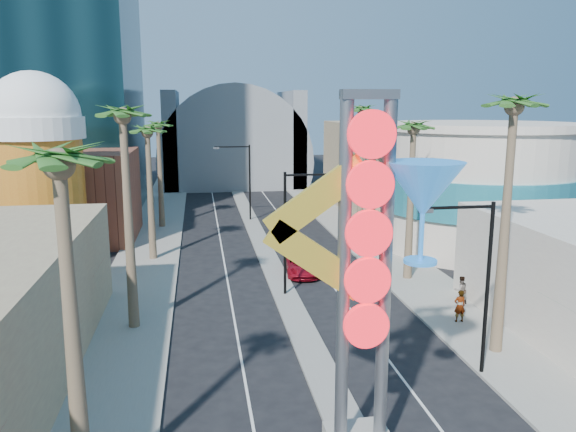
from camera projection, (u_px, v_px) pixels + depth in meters
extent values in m
cube|color=gray|center=(152.00, 244.00, 49.12)|extent=(5.00, 100.00, 0.15)
cube|color=gray|center=(361.00, 236.00, 52.07)|extent=(5.00, 100.00, 0.15)
cube|color=gray|center=(256.00, 233.00, 53.50)|extent=(1.60, 84.00, 0.15)
cube|color=brown|center=(78.00, 196.00, 50.25)|extent=(10.00, 10.00, 8.00)
cube|color=#947B5F|center=(385.00, 167.00, 64.70)|extent=(10.00, 20.00, 10.00)
cylinder|color=#BA5518|center=(41.00, 200.00, 42.15)|extent=(6.40, 6.40, 10.00)
cylinder|color=white|center=(35.00, 128.00, 41.09)|extent=(7.00, 7.00, 1.60)
sphere|color=white|center=(34.00, 117.00, 40.93)|extent=(6.60, 6.60, 6.60)
cylinder|color=beige|center=(476.00, 189.00, 47.58)|extent=(16.00, 16.00, 10.00)
cylinder|color=teal|center=(476.00, 189.00, 47.58)|extent=(16.60, 16.60, 3.00)
cylinder|color=beige|center=(481.00, 126.00, 46.54)|extent=(16.60, 16.60, 0.60)
cylinder|color=slate|center=(233.00, 158.00, 85.65)|extent=(22.00, 16.00, 22.00)
cube|color=slate|center=(172.00, 139.00, 83.67)|extent=(2.00, 16.00, 14.00)
cube|color=slate|center=(291.00, 138.00, 86.46)|extent=(2.00, 16.00, 14.00)
cylinder|color=slate|center=(344.00, 280.00, 18.24)|extent=(0.44, 0.44, 12.00)
cylinder|color=slate|center=(385.00, 277.00, 18.46)|extent=(0.44, 0.44, 12.00)
cube|color=slate|center=(369.00, 94.00, 17.19)|extent=(1.80, 0.50, 0.30)
cylinder|color=red|center=(372.00, 134.00, 17.09)|extent=(1.50, 0.25, 1.50)
cylinder|color=red|center=(370.00, 185.00, 17.39)|extent=(1.50, 0.25, 1.50)
cylinder|color=red|center=(369.00, 233.00, 17.70)|extent=(1.50, 0.25, 1.50)
cylinder|color=red|center=(368.00, 280.00, 18.00)|extent=(1.50, 0.25, 1.50)
cylinder|color=red|center=(366.00, 326.00, 18.30)|extent=(1.50, 0.25, 1.50)
cube|color=yellow|center=(317.00, 198.00, 17.57)|extent=(3.47, 0.25, 2.80)
cube|color=yellow|center=(317.00, 260.00, 17.96)|extent=(3.47, 0.25, 2.80)
cone|color=blue|center=(424.00, 189.00, 18.08)|extent=(2.60, 2.60, 1.80)
cylinder|color=blue|center=(421.00, 238.00, 18.39)|extent=(0.16, 0.16, 1.60)
cylinder|color=blue|center=(420.00, 261.00, 18.55)|extent=(1.10, 1.10, 0.12)
cylinder|color=black|center=(285.00, 235.00, 35.30)|extent=(0.18, 0.18, 8.00)
cube|color=black|center=(314.00, 175.00, 34.84)|extent=(3.60, 0.12, 0.12)
cube|color=slate|center=(339.00, 176.00, 35.10)|extent=(0.60, 0.25, 0.18)
cylinder|color=black|center=(250.00, 183.00, 58.54)|extent=(0.18, 0.18, 8.00)
cube|color=black|center=(232.00, 147.00, 57.52)|extent=(3.60, 0.12, 0.12)
cube|color=slate|center=(216.00, 148.00, 57.29)|extent=(0.60, 0.25, 0.18)
cylinder|color=black|center=(487.00, 291.00, 24.80)|extent=(0.18, 0.18, 8.00)
cube|color=black|center=(458.00, 207.00, 23.80)|extent=(3.24, 0.12, 0.12)
cube|color=slate|center=(426.00, 211.00, 23.60)|extent=(0.60, 0.25, 0.18)
cylinder|color=brown|center=(73.00, 345.00, 16.23)|extent=(0.40, 0.40, 10.50)
sphere|color=#224D19|center=(59.00, 164.00, 15.20)|extent=(2.40, 2.40, 2.40)
cylinder|color=brown|center=(129.00, 226.00, 29.69)|extent=(0.40, 0.40, 11.50)
sphere|color=#224D19|center=(122.00, 116.00, 28.56)|extent=(2.40, 2.40, 2.40)
cylinder|color=brown|center=(150.00, 198.00, 43.39)|extent=(0.40, 0.40, 10.00)
sphere|color=#224D19|center=(147.00, 132.00, 42.41)|extent=(2.40, 2.40, 2.40)
cylinder|color=brown|center=(160.00, 178.00, 55.01)|extent=(0.40, 0.40, 10.00)
sphere|color=#224D19|center=(158.00, 126.00, 54.03)|extent=(2.40, 2.40, 2.40)
cylinder|color=brown|center=(504.00, 235.00, 26.62)|extent=(0.40, 0.40, 12.00)
sphere|color=#224D19|center=(514.00, 106.00, 25.45)|extent=(2.40, 2.40, 2.40)
cylinder|color=brown|center=(410.00, 206.00, 38.39)|extent=(0.40, 0.40, 10.50)
sphere|color=#224D19|center=(414.00, 129.00, 37.36)|extent=(2.40, 2.40, 2.40)
cylinder|color=brown|center=(361.00, 177.00, 49.91)|extent=(0.40, 0.40, 11.50)
sphere|color=#224D19|center=(362.00, 111.00, 48.78)|extent=(2.40, 2.40, 2.40)
imported|color=maroon|center=(302.00, 264.00, 40.62)|extent=(2.63, 5.15, 1.39)
imported|color=gray|center=(460.00, 306.00, 31.23)|extent=(0.67, 0.44, 1.84)
imported|color=gray|center=(461.00, 290.00, 34.10)|extent=(0.85, 0.67, 1.72)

